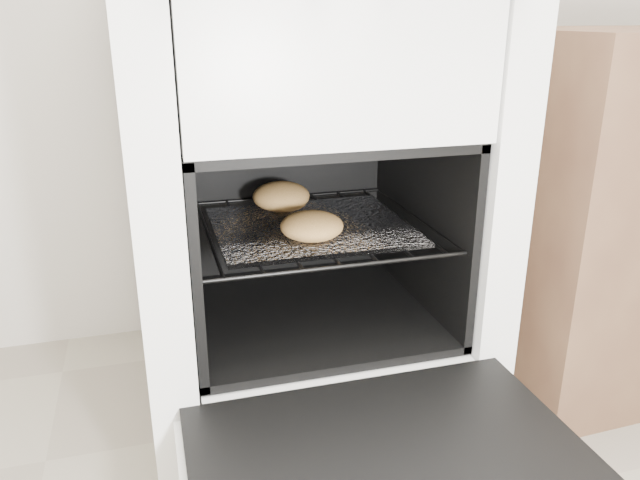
{
  "coord_description": "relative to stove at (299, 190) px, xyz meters",
  "views": [
    {
      "loc": [
        -0.42,
        -0.1,
        0.85
      ],
      "look_at": [
        -0.11,
        0.97,
        0.44
      ],
      "focal_mm": 35.0,
      "sensor_mm": 36.0,
      "label": 1
    }
  ],
  "objects": [
    {
      "name": "oven_rack",
      "position": [
        -0.0,
        -0.07,
        -0.06
      ],
      "size": [
        0.49,
        0.47,
        0.01
      ],
      "color": "black",
      "rests_on": "stove"
    },
    {
      "name": "baked_rolls",
      "position": [
        -0.03,
        -0.05,
        -0.02
      ],
      "size": [
        0.17,
        0.35,
        0.06
      ],
      "color": "tan",
      "rests_on": "foil_sheet"
    },
    {
      "name": "stove",
      "position": [
        0.0,
        0.0,
        0.0
      ],
      "size": [
        0.67,
        0.74,
        1.02
      ],
      "color": "white",
      "rests_on": "ground"
    },
    {
      "name": "foil_sheet",
      "position": [
        0.0,
        -0.1,
        -0.05
      ],
      "size": [
        0.38,
        0.33,
        0.01
      ],
      "primitive_type": "cube",
      "color": "silver",
      "rests_on": "oven_rack"
    },
    {
      "name": "oven_door",
      "position": [
        0.0,
        -0.56,
        -0.28
      ],
      "size": [
        0.6,
        0.47,
        0.04
      ],
      "color": "black",
      "rests_on": "stove"
    }
  ]
}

